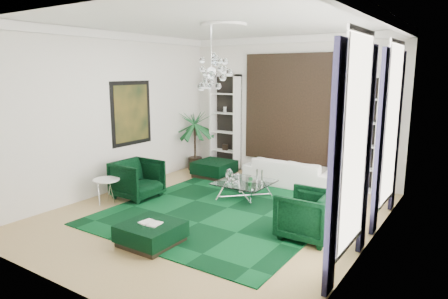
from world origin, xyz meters
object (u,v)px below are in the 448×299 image
Objects in this scene: coffee_table at (244,190)px; armchair_left at (137,179)px; sofa at (290,172)px; armchair_right at (307,215)px; ottoman_side at (214,169)px; ottoman_front at (151,234)px; palm at (195,132)px; side_table at (107,192)px.

armchair_left is at bearing -148.00° from coffee_table.
armchair_right reaches higher than sofa.
armchair_left reaches higher than ottoman_side.
palm is (-2.59, 4.58, 0.93)m from ottoman_front.
coffee_table is at bearing 40.58° from side_table.
armchair_left is 4.13m from armchair_right.
armchair_left is 0.75m from side_table.
sofa is at bearing -40.75° from armchair_left.
armchair_left reaches higher than armchair_right.
side_table is 3.69m from palm.
ottoman_front is at bearing 84.14° from sofa.
ottoman_side is at bearing -124.07° from armchair_right.
coffee_table is 2.99m from ottoman_front.
side_table is at bearing 52.65° from sofa.
coffee_table is at bearing 75.46° from sofa.
armchair_left reaches higher than ottoman_front.
armchair_right reaches higher than ottoman_front.
armchair_right is 4.52m from ottoman_side.
ottoman_side is at bearing -8.72° from armchair_left.
coffee_table reaches higher than ottoman_front.
sofa reaches higher than ottoman_side.
ottoman_front is 1.60× the size of side_table.
ottoman_side is 1.70× the size of side_table.
side_table is at bearing -139.42° from coffee_table.
sofa is 4.07× the size of side_table.
palm is at bearing 119.48° from ottoman_front.
armchair_left reaches higher than sofa.
ottoman_front is at bearing -60.52° from palm.
ottoman_side is 4.53m from ottoman_front.
ottoman_side is 0.44× the size of palm.
armchair_right is 2.43m from coffee_table.
side_table is at bearing 156.31° from ottoman_front.
armchair_left is (-2.51, -2.91, 0.10)m from sofa.
armchair_right is 0.80× the size of coffee_table.
armchair_left is 2.66m from ottoman_front.
armchair_left reaches higher than side_table.
ottoman_front is at bearing -50.99° from armchair_right.
ottoman_front is 0.41× the size of palm.
sofa is at bearing 84.14° from ottoman_front.
armchair_right is 0.96× the size of ottoman_side.
palm is at bearing 159.38° from ottoman_side.
sofa reaches higher than side_table.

